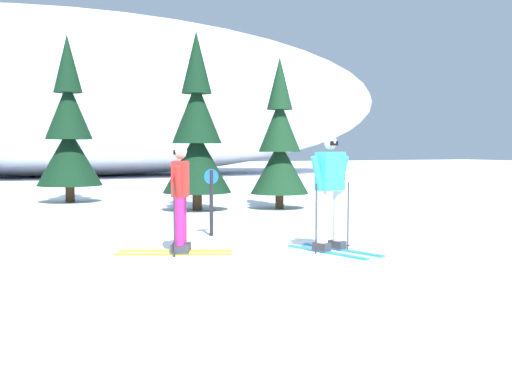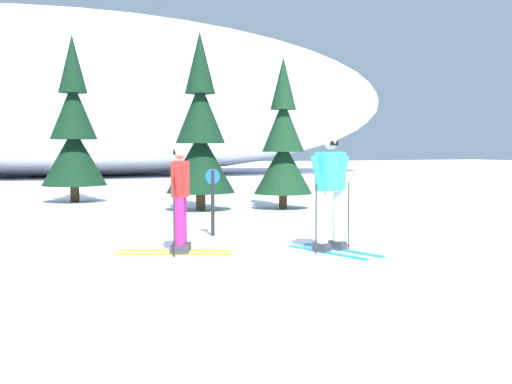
{
  "view_description": "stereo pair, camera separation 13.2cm",
  "coord_description": "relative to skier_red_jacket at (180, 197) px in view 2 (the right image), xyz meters",
  "views": [
    {
      "loc": [
        -4.19,
        -9.2,
        1.64
      ],
      "look_at": [
        -0.15,
        -0.3,
        0.95
      ],
      "focal_mm": 44.03,
      "sensor_mm": 36.0,
      "label": 1
    },
    {
      "loc": [
        -4.07,
        -9.25,
        1.64
      ],
      "look_at": [
        -0.15,
        -0.3,
        0.95
      ],
      "focal_mm": 44.03,
      "sensor_mm": 36.0,
      "label": 2
    }
  ],
  "objects": [
    {
      "name": "skier_cyan_jacket",
      "position": [
        2.23,
        -0.78,
        0.1
      ],
      "size": [
        0.88,
        1.72,
        1.83
      ],
      "color": "#2893CC",
      "rests_on": "ground"
    },
    {
      "name": "skier_red_jacket",
      "position": [
        0.0,
        0.0,
        0.0
      ],
      "size": [
        1.81,
        1.11,
        1.69
      ],
      "color": "gold",
      "rests_on": "ground"
    },
    {
      "name": "trail_marker_post",
      "position": [
        1.12,
        1.62,
        -0.16
      ],
      "size": [
        0.28,
        0.07,
        1.25
      ],
      "color": "black",
      "rests_on": "ground"
    },
    {
      "name": "pine_tree_center_right",
      "position": [
        2.45,
        6.29,
        1.07
      ],
      "size": [
        1.8,
        1.8,
        4.66
      ],
      "color": "#47301E",
      "rests_on": "ground"
    },
    {
      "name": "pine_tree_center_left",
      "position": [
        -0.24,
        10.25,
        1.23
      ],
      "size": [
        1.94,
        1.94,
        5.03
      ],
      "color": "#47301E",
      "rests_on": "ground"
    },
    {
      "name": "snow_ridge_background",
      "position": [
        2.62,
        28.28,
        3.82
      ],
      "size": [
        39.66,
        16.0,
        9.39
      ],
      "primitive_type": "ellipsoid",
      "color": "white",
      "rests_on": "ground"
    },
    {
      "name": "ground_plane",
      "position": [
        1.27,
        -0.09,
        -0.88
      ],
      "size": [
        120.0,
        120.0,
        0.0
      ],
      "primitive_type": "plane",
      "color": "white"
    },
    {
      "name": "pine_tree_far_right",
      "position": [
        4.62,
        5.8,
        0.82
      ],
      "size": [
        1.57,
        1.57,
        4.07
      ],
      "color": "#47301E",
      "rests_on": "ground"
    }
  ]
}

